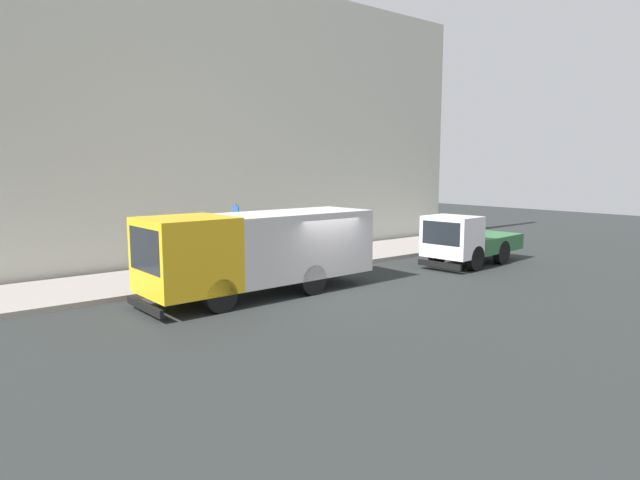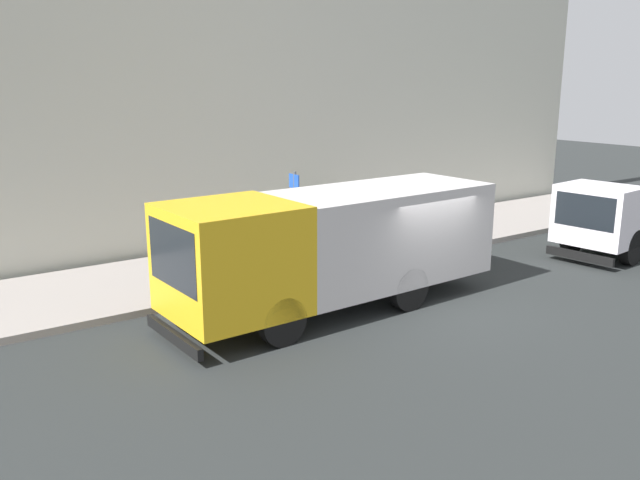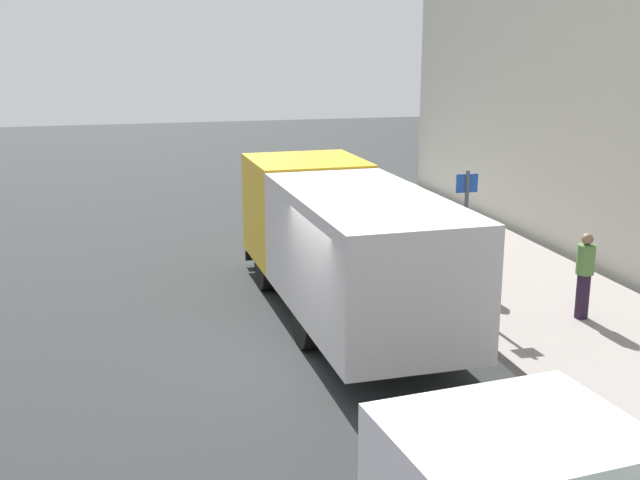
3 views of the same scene
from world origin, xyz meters
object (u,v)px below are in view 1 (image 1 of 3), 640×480
small_flatbed_truck (467,241)px  street_sign_post (237,234)px  pedestrian_third (263,239)px  large_utility_truck (260,248)px  traffic_cone_orange (156,280)px  pedestrian_standing (238,245)px  pedestrian_walking (205,256)px

small_flatbed_truck → street_sign_post: size_ratio=2.02×
small_flatbed_truck → pedestrian_third: size_ratio=3.47×
large_utility_truck → traffic_cone_orange: 3.79m
large_utility_truck → pedestrian_third: (5.63, -3.70, -0.58)m
small_flatbed_truck → street_sign_post: bearing=65.5°
pedestrian_standing → pedestrian_third: bearing=-49.2°
pedestrian_walking → pedestrian_third: bearing=65.6°
small_flatbed_truck → traffic_cone_orange: 13.06m
pedestrian_walking → pedestrian_standing: pedestrian_standing is taller
small_flatbed_truck → pedestrian_standing: bearing=52.5°
pedestrian_third → street_sign_post: size_ratio=0.58×
pedestrian_third → small_flatbed_truck: bearing=-112.7°
pedestrian_walking → street_sign_post: bearing=1.7°
pedestrian_standing → pedestrian_walking: bearing=130.5°
pedestrian_third → traffic_cone_orange: 7.06m
large_utility_truck → pedestrian_third: bearing=-35.1°
large_utility_truck → traffic_cone_orange: size_ratio=14.45×
traffic_cone_orange → large_utility_truck: bearing=-133.8°
small_flatbed_truck → traffic_cone_orange: bearing=69.2°
small_flatbed_truck → pedestrian_standing: (5.17, 8.38, -0.02)m
large_utility_truck → traffic_cone_orange: bearing=44.4°
pedestrian_third → pedestrian_walking: bearing=145.3°
street_sign_post → traffic_cone_orange: bearing=87.3°
traffic_cone_orange → street_sign_post: bearing=-92.7°
street_sign_post → small_flatbed_truck: bearing=-108.7°
traffic_cone_orange → street_sign_post: 3.34m
pedestrian_standing → large_utility_truck: bearing=167.9°
large_utility_truck → street_sign_post: 2.41m
large_utility_truck → traffic_cone_orange: large_utility_truck is taller
pedestrian_third → traffic_cone_orange: size_ratio=2.81×
pedestrian_walking → traffic_cone_orange: size_ratio=2.81×
small_flatbed_truck → traffic_cone_orange: (3.37, 12.60, -0.62)m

